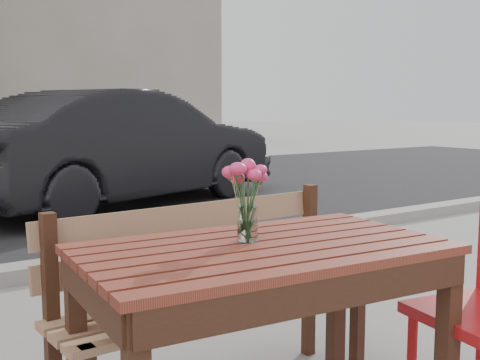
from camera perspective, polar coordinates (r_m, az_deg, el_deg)
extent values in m
cube|color=gray|center=(4.80, -19.20, -8.21)|extent=(30.00, 0.25, 0.12)
cube|color=gray|center=(17.70, -14.30, 12.35)|extent=(7.00, 3.00, 6.00)
cube|color=#5D2318|center=(2.16, 2.21, -6.55)|extent=(1.36, 0.87, 0.03)
cube|color=#321A10|center=(2.42, 19.03, -15.41)|extent=(0.07, 0.07, 0.77)
cube|color=#321A10|center=(2.35, -15.19, -15.87)|extent=(0.07, 0.07, 0.77)
cube|color=#321A10|center=(2.86, 9.10, -11.58)|extent=(0.07, 0.07, 0.77)
cube|color=#9E7051|center=(2.61, -1.68, -11.36)|extent=(1.48, 0.45, 0.03)
cube|color=#9E7051|center=(2.72, -4.38, -5.21)|extent=(1.47, 0.09, 0.40)
cube|color=#321A10|center=(2.99, 11.21, -13.65)|extent=(0.05, 0.05, 0.48)
cube|color=#321A10|center=(2.47, -17.31, -13.29)|extent=(0.05, 0.05, 0.89)
cube|color=#321A10|center=(3.15, 6.71, -8.57)|extent=(0.05, 0.05, 0.89)
cylinder|color=white|center=(2.20, 0.74, -4.16)|extent=(0.08, 0.08, 0.13)
cylinder|color=#2F5A2D|center=(2.19, 0.75, -2.51)|extent=(0.05, 0.05, 0.26)
imported|color=black|center=(7.99, -11.03, 2.97)|extent=(4.78, 2.90, 1.49)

